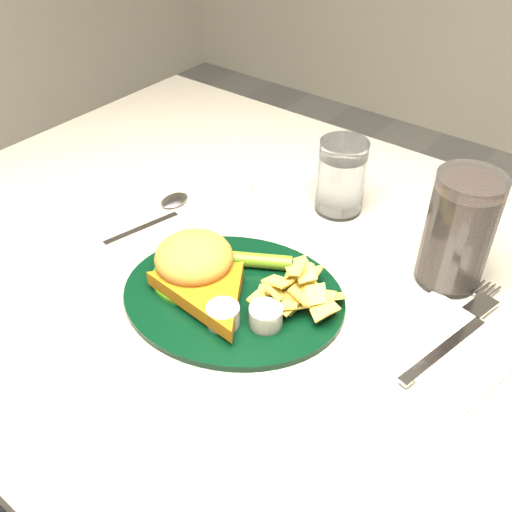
{
  "coord_description": "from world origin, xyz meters",
  "views": [
    {
      "loc": [
        0.29,
        -0.47,
        1.23
      ],
      "look_at": [
        -0.03,
        -0.05,
        0.8
      ],
      "focal_mm": 40.0,
      "sensor_mm": 36.0,
      "label": 1
    }
  ],
  "objects_px": {
    "table": "(287,445)",
    "dinner_plate": "(233,280)",
    "fork_napkin": "(447,344)",
    "water_glass": "(341,177)",
    "cola_glass": "(459,231)"
  },
  "relations": [
    {
      "from": "table",
      "to": "dinner_plate",
      "type": "xyz_separation_m",
      "value": [
        -0.04,
        -0.08,
        0.41
      ]
    },
    {
      "from": "table",
      "to": "dinner_plate",
      "type": "bearing_deg",
      "value": -117.0
    },
    {
      "from": "dinner_plate",
      "to": "fork_napkin",
      "type": "distance_m",
      "value": 0.25
    },
    {
      "from": "table",
      "to": "water_glass",
      "type": "distance_m",
      "value": 0.46
    },
    {
      "from": "cola_glass",
      "to": "table",
      "type": "bearing_deg",
      "value": -142.17
    },
    {
      "from": "water_glass",
      "to": "cola_glass",
      "type": "distance_m",
      "value": 0.2
    },
    {
      "from": "cola_glass",
      "to": "fork_napkin",
      "type": "bearing_deg",
      "value": -66.6
    },
    {
      "from": "table",
      "to": "dinner_plate",
      "type": "height_order",
      "value": "dinner_plate"
    },
    {
      "from": "water_glass",
      "to": "fork_napkin",
      "type": "height_order",
      "value": "water_glass"
    },
    {
      "from": "dinner_plate",
      "to": "fork_napkin",
      "type": "height_order",
      "value": "dinner_plate"
    },
    {
      "from": "dinner_plate",
      "to": "fork_napkin",
      "type": "relative_size",
      "value": 1.47
    },
    {
      "from": "water_glass",
      "to": "table",
      "type": "bearing_deg",
      "value": -75.98
    },
    {
      "from": "water_glass",
      "to": "cola_glass",
      "type": "relative_size",
      "value": 0.74
    },
    {
      "from": "dinner_plate",
      "to": "cola_glass",
      "type": "height_order",
      "value": "cola_glass"
    },
    {
      "from": "dinner_plate",
      "to": "water_glass",
      "type": "relative_size",
      "value": 2.48
    }
  ]
}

